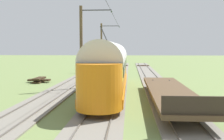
{
  "coord_description": "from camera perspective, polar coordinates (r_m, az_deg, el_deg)",
  "views": [
    {
      "loc": [
        -1.66,
        24.79,
        3.82
      ],
      "look_at": [
        -0.16,
        2.35,
        1.94
      ],
      "focal_mm": 42.6,
      "sensor_mm": 36.0,
      "label": 1
    }
  ],
  "objects": [
    {
      "name": "track_streetcar_siding",
      "position": [
        25.54,
        10.01,
        -3.77
      ],
      "size": [
        2.8,
        80.0,
        0.18
      ],
      "color": "slate",
      "rests_on": "ground"
    },
    {
      "name": "catenary_pole_mid_near",
      "position": [
        24.49,
        -6.44,
        5.12
      ],
      "size": [
        2.99,
        0.28,
        7.61
      ],
      "color": "brown",
      "rests_on": "ground"
    },
    {
      "name": "catenary_pole_foreground",
      "position": [
        41.72,
        -2.17,
        5.0
      ],
      "size": [
        2.99,
        0.28,
        7.61
      ],
      "color": "brown",
      "rests_on": "ground"
    },
    {
      "name": "track_end_bumper",
      "position": [
        38.7,
        -5.23,
        -0.3
      ],
      "size": [
        1.8,
        0.6,
        0.8
      ],
      "primitive_type": "cube",
      "color": "#B2A519",
      "rests_on": "ground"
    },
    {
      "name": "track_third_siding",
      "position": [
        26.11,
        -9.71,
        -3.58
      ],
      "size": [
        2.8,
        80.0,
        0.18
      ],
      "color": "slate",
      "rests_on": "ground"
    },
    {
      "name": "track_adjacent_siding",
      "position": [
        25.44,
        0.04,
        -3.73
      ],
      "size": [
        2.8,
        80.0,
        0.18
      ],
      "color": "slate",
      "rests_on": "ground"
    },
    {
      "name": "vintage_streetcar",
      "position": [
        22.02,
        -0.51,
        0.73
      ],
      "size": [
        2.65,
        17.73,
        4.87
      ],
      "color": "orange",
      "rests_on": "ground"
    },
    {
      "name": "spare_tie_stack",
      "position": [
        30.42,
        -15.37,
        -2.09
      ],
      "size": [
        2.4,
        2.4,
        0.54
      ],
      "color": "#382819",
      "rests_on": "ground"
    },
    {
      "name": "ground_plane",
      "position": [
        25.14,
        -0.01,
        -3.96
      ],
      "size": [
        220.0,
        220.0,
        0.0
      ],
      "primitive_type": "plane",
      "color": "olive"
    },
    {
      "name": "flatcar_adjacent",
      "position": [
        18.61,
        12.34,
        -4.49
      ],
      "size": [
        2.8,
        14.38,
        1.6
      ],
      "color": "brown",
      "rests_on": "ground"
    }
  ]
}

